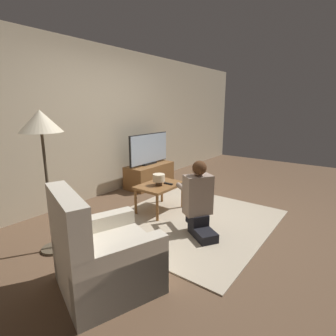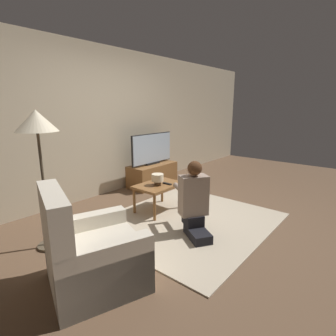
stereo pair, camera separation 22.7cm
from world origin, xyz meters
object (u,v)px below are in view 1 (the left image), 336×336
tv (149,149)px  armchair (103,258)px  floor_lamp (41,130)px  table_lamp (159,179)px  person_kneeling (198,199)px  coffee_table (160,188)px

tv → armchair: (-2.58, -1.69, -0.46)m
floor_lamp → table_lamp: bearing=-10.0°
table_lamp → floor_lamp: bearing=170.0°
tv → person_kneeling: 2.21m
person_kneeling → table_lamp: bearing=-73.0°
floor_lamp → person_kneeling: 1.93m
coffee_table → table_lamp: 0.16m
floor_lamp → tv: bearing=16.5°
table_lamp → person_kneeling: bearing=-106.1°
person_kneeling → tv: bearing=-90.0°
floor_lamp → armchair: bearing=-94.3°
coffee_table → floor_lamp: size_ratio=0.46×
tv → table_lamp: bearing=-133.3°
coffee_table → floor_lamp: (-1.59, 0.26, 0.97)m
floor_lamp → person_kneeling: floor_lamp is taller
tv → person_kneeling: size_ratio=1.15×
floor_lamp → person_kneeling: size_ratio=1.66×
coffee_table → armchair: size_ratio=0.71×
floor_lamp → person_kneeling: (1.32, -1.09, -0.88)m
floor_lamp → table_lamp: floor_lamp is taller
person_kneeling → armchair: bearing=27.2°
tv → table_lamp: tv is taller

